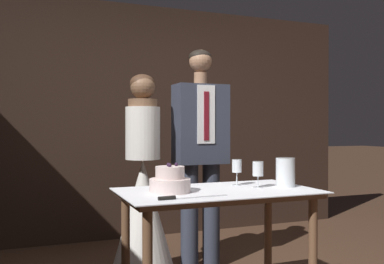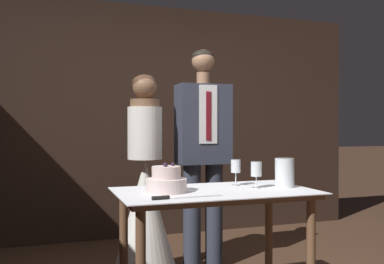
% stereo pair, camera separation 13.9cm
% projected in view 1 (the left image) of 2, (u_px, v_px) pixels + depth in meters
% --- Properties ---
extents(wall_back, '(5.18, 0.12, 2.56)m').
position_uv_depth(wall_back, '(135.00, 121.00, 4.74)').
color(wall_back, black).
rests_on(wall_back, ground_plane).
extents(cake_table, '(1.25, 0.71, 0.81)m').
position_uv_depth(cake_table, '(218.00, 208.00, 2.73)').
color(cake_table, brown).
rests_on(cake_table, ground_plane).
extents(tiered_cake, '(0.25, 0.25, 0.18)m').
position_uv_depth(tiered_cake, '(170.00, 181.00, 2.63)').
color(tiered_cake, beige).
rests_on(tiered_cake, cake_table).
extents(cake_knife, '(0.43, 0.04, 0.02)m').
position_uv_depth(cake_knife, '(180.00, 198.00, 2.39)').
color(cake_knife, silver).
rests_on(cake_knife, cake_table).
extents(wine_glass_near, '(0.07, 0.07, 0.17)m').
position_uv_depth(wine_glass_near, '(258.00, 170.00, 2.84)').
color(wine_glass_near, silver).
rests_on(wine_glass_near, cake_table).
extents(wine_glass_middle, '(0.07, 0.07, 0.18)m').
position_uv_depth(wine_glass_middle, '(237.00, 167.00, 2.95)').
color(wine_glass_middle, silver).
rests_on(wine_glass_middle, cake_table).
extents(hurricane_candle, '(0.13, 0.13, 0.19)m').
position_uv_depth(hurricane_candle, '(285.00, 173.00, 2.89)').
color(hurricane_candle, silver).
rests_on(hurricane_candle, cake_table).
extents(bride, '(0.54, 0.54, 1.64)m').
position_uv_depth(bride, '(143.00, 202.00, 3.47)').
color(bride, white).
rests_on(bride, ground_plane).
extents(groom, '(0.45, 0.25, 1.87)m').
position_uv_depth(groom, '(200.00, 147.00, 3.65)').
color(groom, '#333847').
rests_on(groom, ground_plane).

